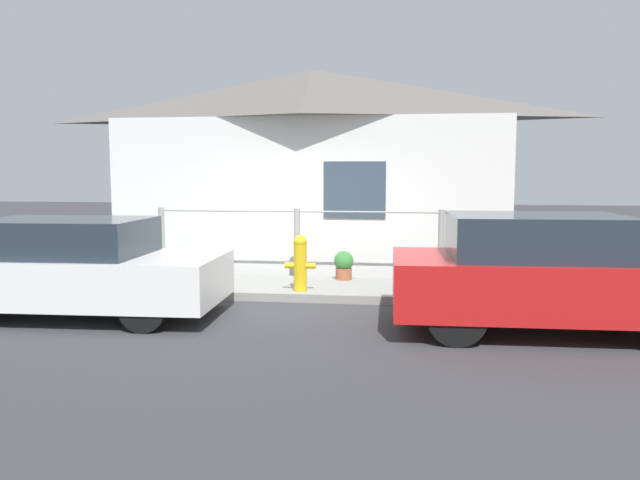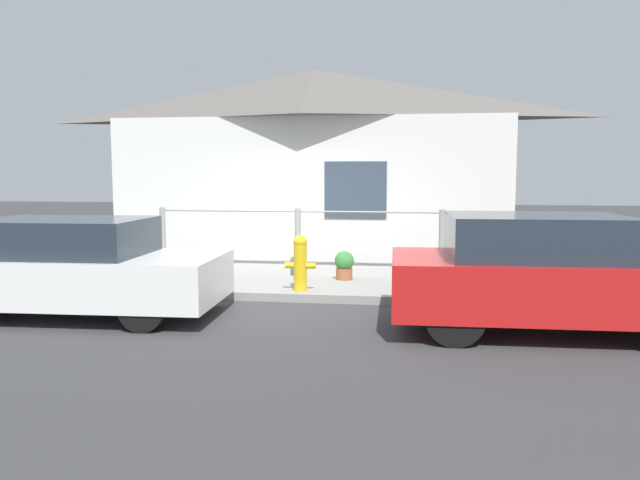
# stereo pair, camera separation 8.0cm
# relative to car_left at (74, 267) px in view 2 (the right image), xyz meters

# --- Properties ---
(ground_plane) EXTENTS (60.00, 60.00, 0.00)m
(ground_plane) POSITION_rel_car_left_xyz_m (2.52, 1.23, -0.65)
(ground_plane) COLOR #38383A
(sidewalk) EXTENTS (24.00, 1.63, 0.13)m
(sidewalk) POSITION_rel_car_left_xyz_m (2.52, 2.05, -0.58)
(sidewalk) COLOR gray
(sidewalk) RESTS_ON ground_plane
(house) EXTENTS (7.72, 2.23, 3.88)m
(house) POSITION_rel_car_left_xyz_m (2.52, 4.38, 2.48)
(house) COLOR white
(house) RESTS_ON ground_plane
(fence) EXTENTS (4.90, 0.10, 1.18)m
(fence) POSITION_rel_car_left_xyz_m (2.52, 2.72, 0.13)
(fence) COLOR #999993
(fence) RESTS_ON sidewalk
(car_left) EXTENTS (3.88, 1.85, 1.30)m
(car_left) POSITION_rel_car_left_xyz_m (0.00, 0.00, 0.00)
(car_left) COLOR white
(car_left) RESTS_ON ground_plane
(car_right) EXTENTS (3.69, 1.85, 1.40)m
(car_right) POSITION_rel_car_left_xyz_m (5.98, 0.00, 0.06)
(car_right) COLOR red
(car_right) RESTS_ON ground_plane
(fire_hydrant) EXTENTS (0.47, 0.21, 0.85)m
(fire_hydrant) POSITION_rel_car_left_xyz_m (2.78, 1.50, -0.08)
(fire_hydrant) COLOR yellow
(fire_hydrant) RESTS_ON sidewalk
(potted_plant_near_hydrant) EXTENTS (0.33, 0.33, 0.48)m
(potted_plant_near_hydrant) POSITION_rel_car_left_xyz_m (3.32, 2.61, -0.27)
(potted_plant_near_hydrant) COLOR #9E5638
(potted_plant_near_hydrant) RESTS_ON sidewalk
(potted_plant_by_fence) EXTENTS (0.33, 0.33, 0.45)m
(potted_plant_by_fence) POSITION_rel_car_left_xyz_m (0.57, 2.14, -0.27)
(potted_plant_by_fence) COLOR brown
(potted_plant_by_fence) RESTS_ON sidewalk
(potted_plant_corner) EXTENTS (0.59, 0.59, 0.69)m
(potted_plant_corner) POSITION_rel_car_left_xyz_m (5.63, 2.48, -0.15)
(potted_plant_corner) COLOR slate
(potted_plant_corner) RESTS_ON sidewalk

